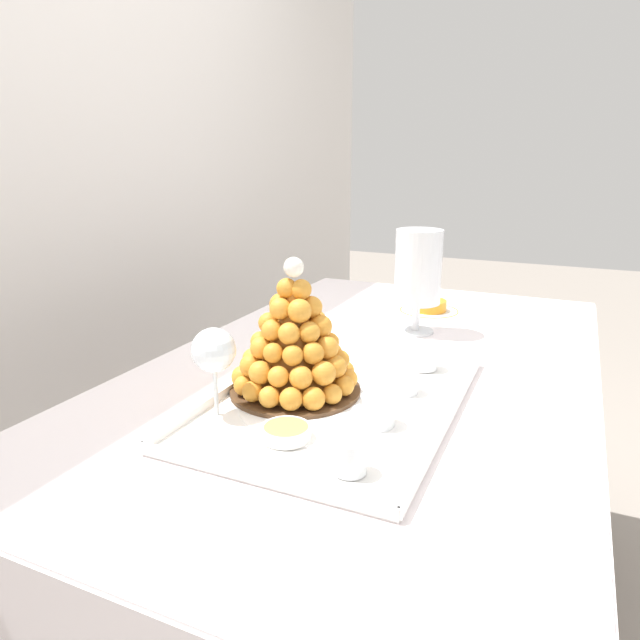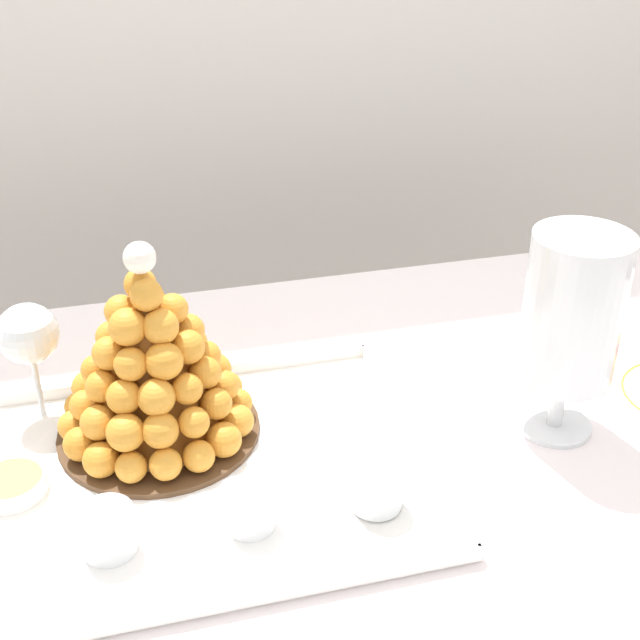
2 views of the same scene
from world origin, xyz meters
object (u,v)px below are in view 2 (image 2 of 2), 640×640
at_px(dessert_cup_mid_left, 108,532).
at_px(wine_glass, 28,336).
at_px(dessert_cup_mid_right, 376,487).
at_px(croquembouche, 152,366).
at_px(dessert_cup_centre, 250,510).
at_px(serving_tray, 168,481).
at_px(creme_brulee_ramekin, 11,485).
at_px(macaron_goblet, 573,313).

bearing_deg(dessert_cup_mid_left, wine_glass, 105.35).
height_order(dessert_cup_mid_left, dessert_cup_mid_right, dessert_cup_mid_right).
xyz_separation_m(croquembouche, dessert_cup_centre, (0.08, -0.20, -0.08)).
bearing_deg(dessert_cup_mid_left, serving_tray, 54.67).
distance_m(croquembouche, dessert_cup_mid_right, 0.32).
relative_size(serving_tray, dessert_cup_centre, 11.38).
distance_m(dessert_cup_mid_left, creme_brulee_ramekin, 0.17).
bearing_deg(dessert_cup_mid_right, dessert_cup_mid_left, 179.10).
relative_size(serving_tray, wine_glass, 3.72).
xyz_separation_m(serving_tray, dessert_cup_centre, (0.08, -0.10, 0.03)).
bearing_deg(creme_brulee_ramekin, macaron_goblet, -2.91).
xyz_separation_m(serving_tray, dessert_cup_mid_left, (-0.07, -0.10, 0.03)).
bearing_deg(croquembouche, creme_brulee_ramekin, -157.76).
bearing_deg(creme_brulee_ramekin, dessert_cup_mid_left, -48.50).
height_order(dessert_cup_mid_right, macaron_goblet, macaron_goblet).
xyz_separation_m(dessert_cup_mid_left, creme_brulee_ramekin, (-0.11, 0.12, -0.01)).
xyz_separation_m(serving_tray, croquembouche, (-0.00, 0.10, 0.11)).
bearing_deg(creme_brulee_ramekin, dessert_cup_mid_right, -17.28).
distance_m(dessert_cup_mid_left, wine_glass, 0.31).
bearing_deg(dessert_cup_mid_right, croquembouche, 138.90).
distance_m(serving_tray, croquembouche, 0.14).
height_order(dessert_cup_mid_right, creme_brulee_ramekin, dessert_cup_mid_right).
xyz_separation_m(croquembouche, dessert_cup_mid_left, (-0.07, -0.20, -0.08)).
height_order(serving_tray, creme_brulee_ramekin, creme_brulee_ramekin).
height_order(dessert_cup_centre, wine_glass, wine_glass).
bearing_deg(dessert_cup_centre, dessert_cup_mid_left, 178.99).
distance_m(croquembouche, wine_glass, 0.17).
xyz_separation_m(serving_tray, wine_glass, (-0.15, 0.18, 0.12)).
xyz_separation_m(dessert_cup_mid_right, creme_brulee_ramekin, (-0.41, 0.13, -0.01)).
bearing_deg(wine_glass, creme_brulee_ramekin, -101.15).
height_order(dessert_cup_centre, macaron_goblet, macaron_goblet).
distance_m(dessert_cup_centre, wine_glass, 0.38).
xyz_separation_m(dessert_cup_mid_left, macaron_goblet, (0.58, 0.09, 0.14)).
xyz_separation_m(croquembouche, creme_brulee_ramekin, (-0.18, -0.07, -0.09)).
height_order(serving_tray, croquembouche, croquembouche).
distance_m(serving_tray, dessert_cup_mid_left, 0.13).
height_order(creme_brulee_ramekin, macaron_goblet, macaron_goblet).
bearing_deg(dessert_cup_mid_left, dessert_cup_centre, -1.01).
distance_m(serving_tray, macaron_goblet, 0.54).
bearing_deg(macaron_goblet, serving_tray, 178.52).
bearing_deg(wine_glass, macaron_goblet, -16.43).
xyz_separation_m(dessert_cup_mid_left, dessert_cup_centre, (0.16, -0.00, -0.00)).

